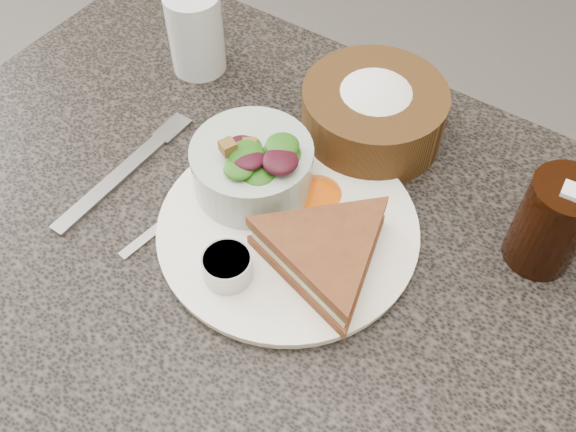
{
  "coord_description": "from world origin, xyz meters",
  "views": [
    {
      "loc": [
        0.25,
        -0.34,
        1.34
      ],
      "look_at": [
        0.0,
        0.02,
        0.78
      ],
      "focal_mm": 40.0,
      "sensor_mm": 36.0,
      "label": 1
    }
  ],
  "objects_px": {
    "sandwich": "(326,254)",
    "water_glass": "(196,32)",
    "cola_glass": "(554,220)",
    "dining_table": "(278,378)",
    "bread_basket": "(374,106)",
    "dressing_ramekin": "(227,267)",
    "salad_bowl": "(252,161)",
    "dinner_plate": "(288,229)"
  },
  "relations": [
    {
      "from": "dinner_plate",
      "to": "dining_table",
      "type": "bearing_deg",
      "value": -101.84
    },
    {
      "from": "dining_table",
      "to": "cola_glass",
      "type": "relative_size",
      "value": 7.83
    },
    {
      "from": "dining_table",
      "to": "water_glass",
      "type": "distance_m",
      "value": 0.54
    },
    {
      "from": "dinner_plate",
      "to": "water_glass",
      "type": "bearing_deg",
      "value": 147.19
    },
    {
      "from": "dining_table",
      "to": "dinner_plate",
      "type": "distance_m",
      "value": 0.38
    },
    {
      "from": "salad_bowl",
      "to": "dressing_ramekin",
      "type": "relative_size",
      "value": 2.65
    },
    {
      "from": "sandwich",
      "to": "cola_glass",
      "type": "distance_m",
      "value": 0.24
    },
    {
      "from": "dining_table",
      "to": "salad_bowl",
      "type": "xyz_separation_m",
      "value": [
        -0.06,
        0.05,
        0.43
      ]
    },
    {
      "from": "dinner_plate",
      "to": "bread_basket",
      "type": "bearing_deg",
      "value": 89.61
    },
    {
      "from": "dining_table",
      "to": "dressing_ramekin",
      "type": "relative_size",
      "value": 18.89
    },
    {
      "from": "dinner_plate",
      "to": "salad_bowl",
      "type": "relative_size",
      "value": 2.08
    },
    {
      "from": "bread_basket",
      "to": "dining_table",
      "type": "bearing_deg",
      "value": -91.62
    },
    {
      "from": "dining_table",
      "to": "dressing_ramekin",
      "type": "xyz_separation_m",
      "value": [
        -0.01,
        -0.07,
        0.4
      ]
    },
    {
      "from": "sandwich",
      "to": "cola_glass",
      "type": "relative_size",
      "value": 1.41
    },
    {
      "from": "sandwich",
      "to": "cola_glass",
      "type": "bearing_deg",
      "value": 55.46
    },
    {
      "from": "dining_table",
      "to": "water_glass",
      "type": "bearing_deg",
      "value": 143.47
    },
    {
      "from": "dining_table",
      "to": "bread_basket",
      "type": "height_order",
      "value": "bread_basket"
    },
    {
      "from": "water_glass",
      "to": "cola_glass",
      "type": "bearing_deg",
      "value": -4.8
    },
    {
      "from": "dressing_ramekin",
      "to": "dinner_plate",
      "type": "bearing_deg",
      "value": 80.2
    },
    {
      "from": "bread_basket",
      "to": "cola_glass",
      "type": "distance_m",
      "value": 0.25
    },
    {
      "from": "salad_bowl",
      "to": "dressing_ramekin",
      "type": "distance_m",
      "value": 0.13
    },
    {
      "from": "dining_table",
      "to": "cola_glass",
      "type": "distance_m",
      "value": 0.53
    },
    {
      "from": "salad_bowl",
      "to": "water_glass",
      "type": "distance_m",
      "value": 0.25
    },
    {
      "from": "dinner_plate",
      "to": "sandwich",
      "type": "xyz_separation_m",
      "value": [
        0.06,
        -0.02,
        0.03
      ]
    },
    {
      "from": "sandwich",
      "to": "water_glass",
      "type": "distance_m",
      "value": 0.38
    },
    {
      "from": "salad_bowl",
      "to": "cola_glass",
      "type": "relative_size",
      "value": 1.1
    },
    {
      "from": "dining_table",
      "to": "salad_bowl",
      "type": "bearing_deg",
      "value": 141.7
    },
    {
      "from": "cola_glass",
      "to": "water_glass",
      "type": "xyz_separation_m",
      "value": [
        -0.51,
        0.04,
        -0.01
      ]
    },
    {
      "from": "dinner_plate",
      "to": "dressing_ramekin",
      "type": "height_order",
      "value": "dressing_ramekin"
    },
    {
      "from": "dinner_plate",
      "to": "dressing_ramekin",
      "type": "distance_m",
      "value": 0.09
    },
    {
      "from": "dressing_ramekin",
      "to": "sandwich",
      "type": "bearing_deg",
      "value": 40.28
    },
    {
      "from": "salad_bowl",
      "to": "bread_basket",
      "type": "distance_m",
      "value": 0.17
    },
    {
      "from": "dressing_ramekin",
      "to": "water_glass",
      "type": "bearing_deg",
      "value": 133.78
    },
    {
      "from": "salad_bowl",
      "to": "dressing_ramekin",
      "type": "bearing_deg",
      "value": -65.92
    },
    {
      "from": "dining_table",
      "to": "dressing_ramekin",
      "type": "height_order",
      "value": "dressing_ramekin"
    },
    {
      "from": "dressing_ramekin",
      "to": "water_glass",
      "type": "relative_size",
      "value": 0.46
    },
    {
      "from": "dressing_ramekin",
      "to": "water_glass",
      "type": "xyz_separation_m",
      "value": [
        -0.25,
        0.26,
        0.03
      ]
    },
    {
      "from": "dressing_ramekin",
      "to": "cola_glass",
      "type": "height_order",
      "value": "cola_glass"
    },
    {
      "from": "bread_basket",
      "to": "water_glass",
      "type": "bearing_deg",
      "value": -176.76
    },
    {
      "from": "dining_table",
      "to": "bread_basket",
      "type": "relative_size",
      "value": 5.61
    },
    {
      "from": "salad_bowl",
      "to": "bread_basket",
      "type": "xyz_separation_m",
      "value": [
        0.07,
        0.16,
        -0.0
      ]
    },
    {
      "from": "dining_table",
      "to": "salad_bowl",
      "type": "distance_m",
      "value": 0.44
    }
  ]
}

